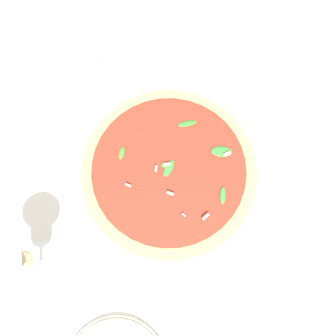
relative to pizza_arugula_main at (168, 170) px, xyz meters
name	(u,v)px	position (x,y,z in m)	size (l,w,h in m)	color
ground_plane	(174,170)	(0.01, 0.00, -0.02)	(6.00, 6.00, 0.00)	silver
pizza_arugula_main	(168,170)	(0.00, 0.00, 0.00)	(0.35, 0.35, 0.05)	silver
wine_glass	(12,263)	(-0.29, -0.04, 0.10)	(0.08, 0.08, 0.17)	white
napkin	(71,77)	(-0.08, 0.28, -0.01)	(0.15, 0.10, 0.01)	silver
fork	(73,74)	(-0.07, 0.28, -0.01)	(0.19, 0.04, 0.00)	silver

